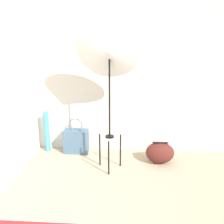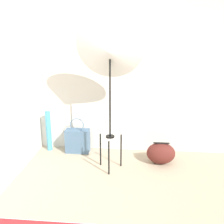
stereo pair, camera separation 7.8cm
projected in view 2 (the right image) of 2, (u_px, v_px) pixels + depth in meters
The scene contains 5 objects.
wall_back at pixel (117, 66), 3.81m from camera, with size 8.00×0.05×2.60m.
photo_umbrella at pixel (110, 50), 3.11m from camera, with size 0.86×0.48×2.00m.
tote_bag at pixel (78, 141), 4.01m from camera, with size 0.36×0.18×0.54m.
duffel_bag at pixel (161, 153), 3.66m from camera, with size 0.40×0.30×0.31m.
paper_roll at pixel (49, 131), 4.03m from camera, with size 0.08×0.08×0.63m.
Camera 2 is at (0.28, -1.32, 1.73)m, focal length 42.00 mm.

